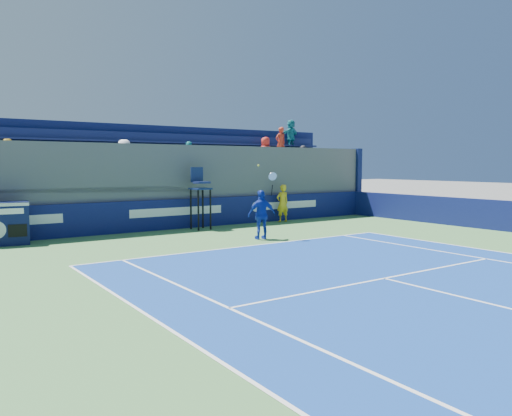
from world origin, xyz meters
TOP-DOWN VIEW (x-y plane):
  - ball_person at (4.98, 16.61)m, footprint 0.63×0.43m
  - back_hoarding at (0.00, 17.10)m, footprint 20.40×0.21m
  - match_clock at (-6.24, 16.49)m, footprint 1.41×0.91m
  - umpire_chair at (0.71, 16.42)m, footprint 0.75×0.75m
  - tennis_player at (1.18, 12.86)m, footprint 1.07×0.64m
  - stadium_seating at (0.03, 19.15)m, footprint 21.00×4.05m

SIDE VIEW (x-z plane):
  - back_hoarding at x=0.00m, z-range 0.00..1.20m
  - match_clock at x=-6.24m, z-range 0.04..1.44m
  - ball_person at x=4.98m, z-range 0.01..1.69m
  - tennis_player at x=1.18m, z-range -0.42..2.15m
  - umpire_chair at x=0.71m, z-range 0.29..2.77m
  - stadium_seating at x=0.03m, z-range -0.66..4.35m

